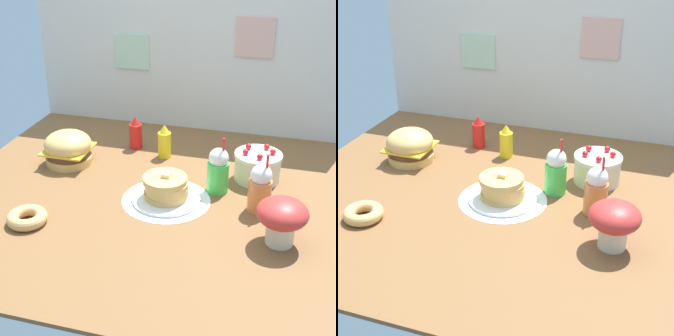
# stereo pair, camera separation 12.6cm
# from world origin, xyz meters

# --- Properties ---
(ground_plane) EXTENTS (2.05, 1.89, 0.02)m
(ground_plane) POSITION_xyz_m (0.00, 0.00, -0.01)
(ground_plane) COLOR brown
(back_wall) EXTENTS (2.05, 0.04, 0.91)m
(back_wall) POSITION_xyz_m (0.00, 0.94, 0.46)
(back_wall) COLOR beige
(back_wall) RESTS_ON ground_plane
(doily_mat) EXTENTS (0.44, 0.44, 0.00)m
(doily_mat) POSITION_xyz_m (0.11, -0.03, 0.00)
(doily_mat) COLOR white
(doily_mat) RESTS_ON ground_plane
(burger) EXTENTS (0.27, 0.27, 0.19)m
(burger) POSITION_xyz_m (-0.54, 0.22, 0.09)
(burger) COLOR #DBA859
(burger) RESTS_ON ground_plane
(pancake_stack) EXTENTS (0.34, 0.34, 0.15)m
(pancake_stack) POSITION_xyz_m (0.11, -0.03, 0.06)
(pancake_stack) COLOR white
(pancake_stack) RESTS_ON doily_mat
(layer_cake) EXTENTS (0.25, 0.25, 0.18)m
(layer_cake) POSITION_xyz_m (0.52, 0.31, 0.08)
(layer_cake) COLOR beige
(layer_cake) RESTS_ON ground_plane
(ketchup_bottle) EXTENTS (0.08, 0.08, 0.20)m
(ketchup_bottle) POSITION_xyz_m (-0.24, 0.53, 0.09)
(ketchup_bottle) COLOR red
(ketchup_bottle) RESTS_ON ground_plane
(mustard_bottle) EXTENTS (0.08, 0.08, 0.20)m
(mustard_bottle) POSITION_xyz_m (-0.03, 0.45, 0.09)
(mustard_bottle) COLOR yellow
(mustard_bottle) RESTS_ON ground_plane
(cream_soda_cup) EXTENTS (0.11, 0.11, 0.30)m
(cream_soda_cup) POSITION_xyz_m (0.34, 0.13, 0.12)
(cream_soda_cup) COLOR green
(cream_soda_cup) RESTS_ON ground_plane
(orange_float_cup) EXTENTS (0.11, 0.11, 0.30)m
(orange_float_cup) POSITION_xyz_m (0.56, 0.00, 0.12)
(orange_float_cup) COLOR orange
(orange_float_cup) RESTS_ON ground_plane
(donut_pink_glaze) EXTENTS (0.19, 0.19, 0.06)m
(donut_pink_glaze) POSITION_xyz_m (-0.45, -0.40, 0.03)
(donut_pink_glaze) COLOR tan
(donut_pink_glaze) RESTS_ON ground_plane
(mushroom_stool) EXTENTS (0.22, 0.22, 0.21)m
(mushroom_stool) POSITION_xyz_m (0.68, -0.25, 0.13)
(mushroom_stool) COLOR beige
(mushroom_stool) RESTS_ON ground_plane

